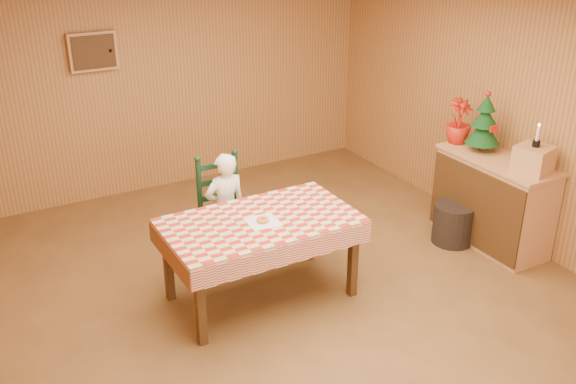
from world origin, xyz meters
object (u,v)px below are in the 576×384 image
object	(u,v)px
shelf_unit	(492,201)
storage_bin	(453,224)
dining_table	(260,228)
seated_child	(226,209)
christmas_tree	(484,124)
crate	(534,159)
ladder_chair	(224,212)

from	to	relation	value
shelf_unit	storage_bin	distance (m)	0.45
dining_table	shelf_unit	size ratio (longest dim) A/B	1.34
seated_child	shelf_unit	size ratio (longest dim) A/B	0.91
dining_table	seated_child	bearing A→B (deg)	90.00
seated_child	christmas_tree	distance (m)	2.70
shelf_unit	storage_bin	bearing A→B (deg)	150.72
dining_table	seated_child	xyz separation A→B (m)	(0.00, 0.73, -0.13)
dining_table	shelf_unit	xyz separation A→B (m)	(2.51, -0.24, -0.22)
crate	storage_bin	bearing A→B (deg)	119.65
dining_table	crate	world-z (taller)	crate
crate	storage_bin	size ratio (longest dim) A/B	0.72
shelf_unit	storage_bin	xyz separation A→B (m)	(-0.32, 0.18, -0.26)
dining_table	crate	size ratio (longest dim) A/B	5.52
storage_bin	crate	bearing A→B (deg)	-60.35
christmas_tree	seated_child	bearing A→B (deg)	164.00
crate	dining_table	bearing A→B (deg)	165.70
crate	christmas_tree	distance (m)	0.67
ladder_chair	crate	bearing A→B (deg)	-29.55
ladder_chair	crate	xyz separation A→B (m)	(2.52, -1.43, 0.55)
dining_table	storage_bin	xyz separation A→B (m)	(2.19, -0.06, -0.48)
dining_table	seated_child	world-z (taller)	seated_child
ladder_chair	shelf_unit	xyz separation A→B (m)	(2.51, -1.03, -0.04)
christmas_tree	shelf_unit	bearing A→B (deg)	-91.98
dining_table	christmas_tree	distance (m)	2.58
seated_child	shelf_unit	xyz separation A→B (m)	(2.51, -0.97, -0.10)
shelf_unit	christmas_tree	xyz separation A→B (m)	(0.01, 0.25, 0.74)
crate	storage_bin	distance (m)	1.08
dining_table	ladder_chair	world-z (taller)	ladder_chair
dining_table	seated_child	distance (m)	0.74
storage_bin	ladder_chair	bearing A→B (deg)	158.82
shelf_unit	christmas_tree	world-z (taller)	christmas_tree
crate	christmas_tree	size ratio (longest dim) A/B	0.48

